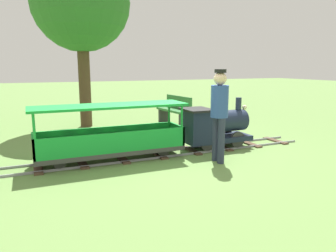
{
  "coord_description": "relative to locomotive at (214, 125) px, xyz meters",
  "views": [
    {
      "loc": [
        5.49,
        -2.44,
        1.67
      ],
      "look_at": [
        0.0,
        -0.05,
        0.55
      ],
      "focal_mm": 34.31,
      "sensor_mm": 36.0,
      "label": 1
    }
  ],
  "objects": [
    {
      "name": "oak_tree_near",
      "position": [
        -3.6,
        -1.96,
        2.82
      ],
      "size": [
        2.59,
        2.59,
        4.63
      ],
      "color": "#4C3823",
      "rests_on": "ground_plane"
    },
    {
      "name": "park_bench",
      "position": [
        -2.86,
        0.44,
        -0.07
      ],
      "size": [
        1.34,
        0.56,
        0.82
      ],
      "color": "#2D6B33",
      "rests_on": "ground_plane"
    },
    {
      "name": "conductor_person",
      "position": [
        0.82,
        -0.41,
        0.47
      ],
      "size": [
        0.3,
        0.3,
        1.62
      ],
      "color": "#282D47",
      "rests_on": "ground_plane"
    },
    {
      "name": "locomotive",
      "position": [
        0.0,
        0.0,
        0.0
      ],
      "size": [
        0.64,
        1.45,
        0.99
      ],
      "color": "#192338",
      "rests_on": "ground_plane"
    },
    {
      "name": "passenger_car",
      "position": [
        0.0,
        -2.12,
        -0.06
      ],
      "size": [
        0.74,
        2.7,
        0.97
      ],
      "color": "#3F3F3F",
      "rests_on": "ground_plane"
    },
    {
      "name": "ground_plane",
      "position": [
        0.0,
        -0.97,
        -0.49
      ],
      "size": [
        60.0,
        60.0,
        0.0
      ],
      "primitive_type": "plane",
      "color": "#608442"
    },
    {
      "name": "track",
      "position": [
        0.0,
        -1.22,
        -0.47
      ],
      "size": [
        0.68,
        6.4,
        0.04
      ],
      "color": "gray",
      "rests_on": "ground_plane"
    }
  ]
}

